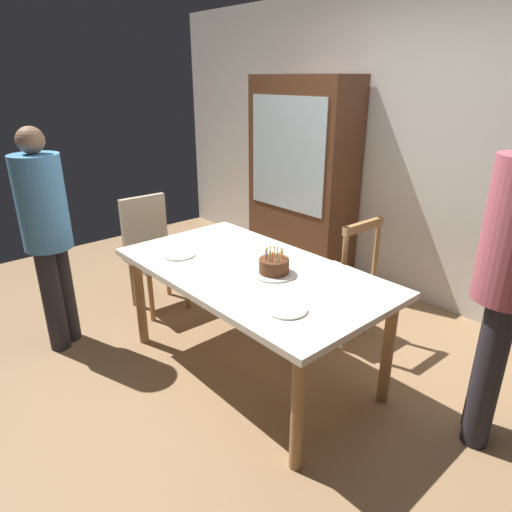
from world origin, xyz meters
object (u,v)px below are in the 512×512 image
Objects in this scene: plate_near_celebrant at (179,255)px; person_guest at (510,271)px; dining_table at (251,280)px; birthday_cake at (274,267)px; chair_spindle_back at (340,279)px; person_celebrant at (46,229)px; chair_upholstered at (152,247)px; plate_near_guest at (287,309)px; china_cabinet at (302,177)px; plate_far_side at (267,255)px.

person_guest is at bearing 22.81° from plate_near_celebrant.
dining_table is 0.21m from birthday_cake.
chair_spindle_back is 2.13m from person_celebrant.
dining_table is 1.29m from chair_upholstered.
person_celebrant is 2.83m from person_guest.
person_celebrant is at bearing -137.71° from plate_near_celebrant.
chair_upholstered is 0.60× the size of person_celebrant.
dining_table is 1.88× the size of chair_upholstered.
dining_table is 1.45m from person_guest.
plate_near_celebrant is (-0.49, -0.22, 0.09)m from dining_table.
person_celebrant is (-1.71, -0.62, 0.15)m from plate_near_guest.
person_guest is (1.30, 0.53, 0.34)m from dining_table.
dining_table is at bearing -0.11° from chair_upholstered.
plate_near_guest reaches higher than dining_table.
chair_spindle_back is at bearing 95.04° from birthday_cake.
plate_near_celebrant is 1.87m from china_cabinet.
dining_table is 1.13× the size of person_celebrant.
plate_near_celebrant is at bearing -119.67° from chair_spindle_back.
dining_table is at bearing 24.11° from plate_near_celebrant.
plate_far_side is 0.23× the size of chair_spindle_back.
person_celebrant is (-1.17, -0.84, 0.24)m from dining_table.
person_guest is at bearing 11.63° from chair_upholstered.
chair_spindle_back is 1.00× the size of chair_upholstered.
birthday_cake is 1.27× the size of plate_far_side.
plate_near_guest is at bearing -22.30° from dining_table.
plate_near_guest is (0.63, -0.44, 0.00)m from plate_far_side.
china_cabinet is at bearing 106.56° from plate_near_celebrant.
chair_spindle_back is at bearing 113.32° from plate_near_guest.
plate_near_celebrant is at bearing -157.52° from birthday_cake.
china_cabinet is (-1.56, 1.78, 0.20)m from plate_near_guest.
plate_near_celebrant is 1.22m from chair_spindle_back.
plate_far_side is 0.12× the size of china_cabinet.
person_guest reaches higher than person_celebrant.
dining_table is 8.14× the size of plate_far_side.
chair_upholstered is at bearing 179.89° from dining_table.
person_celebrant is at bearing -150.98° from person_guest.
person_celebrant is (-1.27, -1.65, 0.45)m from chair_spindle_back.
plate_near_guest is 1.10m from person_guest.
birthday_cake is 0.29× the size of chair_spindle_back.
plate_far_side is 1.45m from person_guest.
chair_upholstered is at bearing -169.67° from plate_far_side.
person_celebrant is at bearing -144.41° from dining_table.
person_guest is (0.77, 0.76, 0.25)m from plate_near_guest.
chair_upholstered is 2.68m from person_guest.
chair_spindle_back is (0.59, 1.03, -0.30)m from plate_near_celebrant.
person_celebrant reaches higher than plate_near_celebrant.
plate_near_guest is at bearing 19.90° from person_celebrant.
dining_table is 1.02× the size of person_guest.
chair_spindle_back is at bearing 52.45° from person_celebrant.
plate_far_side is 0.68m from chair_spindle_back.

